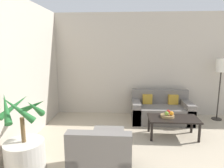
% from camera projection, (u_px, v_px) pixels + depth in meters
% --- Properties ---
extents(wall_back, '(8.64, 0.06, 2.70)m').
position_uv_depth(wall_back, '(188.00, 65.00, 5.25)').
color(wall_back, '#BCB2A3').
rests_on(wall_back, ground_plane).
extents(potted_palm, '(0.69, 0.68, 1.20)m').
position_uv_depth(potted_palm, '(25.00, 149.00, 2.95)').
color(potted_palm, beige).
rests_on(potted_palm, ground_plane).
extents(sofa_loveseat, '(1.44, 0.79, 0.74)m').
position_uv_depth(sofa_loveseat, '(161.00, 111.00, 4.96)').
color(sofa_loveseat, slate).
rests_on(sofa_loveseat, ground_plane).
extents(floor_lamp, '(0.27, 0.27, 1.54)m').
position_uv_depth(floor_lamp, '(221.00, 70.00, 4.86)').
color(floor_lamp, '#2D2823').
rests_on(floor_lamp, ground_plane).
extents(coffee_table, '(1.00, 0.53, 0.40)m').
position_uv_depth(coffee_table, '(173.00, 120.00, 4.05)').
color(coffee_table, black).
rests_on(coffee_table, ground_plane).
extents(fruit_bowl, '(0.28, 0.28, 0.05)m').
position_uv_depth(fruit_bowl, '(167.00, 116.00, 4.08)').
color(fruit_bowl, '#997A4C').
rests_on(fruit_bowl, coffee_table).
extents(apple_red, '(0.08, 0.08, 0.08)m').
position_uv_depth(apple_red, '(168.00, 112.00, 4.13)').
color(apple_red, red).
rests_on(apple_red, fruit_bowl).
extents(apple_green, '(0.08, 0.08, 0.08)m').
position_uv_depth(apple_green, '(167.00, 113.00, 4.03)').
color(apple_green, olive).
rests_on(apple_green, fruit_bowl).
extents(orange_fruit, '(0.08, 0.08, 0.08)m').
position_uv_depth(orange_fruit, '(172.00, 113.00, 4.03)').
color(orange_fruit, orange).
rests_on(orange_fruit, fruit_bowl).
extents(armchair, '(0.79, 0.86, 0.82)m').
position_uv_depth(armchair, '(102.00, 161.00, 2.75)').
color(armchair, slate).
rests_on(armchair, ground_plane).
extents(ottoman, '(0.56, 0.48, 0.34)m').
position_uv_depth(ottoman, '(108.00, 140.00, 3.59)').
color(ottoman, slate).
rests_on(ottoman, ground_plane).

